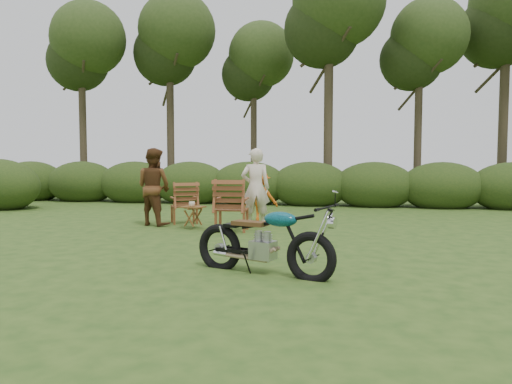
% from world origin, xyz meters
% --- Properties ---
extents(ground, '(80.00, 80.00, 0.00)m').
position_xyz_m(ground, '(0.00, 0.00, 0.00)').
color(ground, '#284717').
rests_on(ground, ground).
extents(tree_line, '(22.52, 11.62, 8.14)m').
position_xyz_m(tree_line, '(0.50, 9.74, 3.81)').
color(tree_line, '#382C1E').
rests_on(tree_line, ground).
extents(motorcycle, '(2.06, 1.31, 1.10)m').
position_xyz_m(motorcycle, '(0.27, -0.54, 0.00)').
color(motorcycle, '#0B7F96').
rests_on(motorcycle, ground).
extents(lawn_chair_right, '(0.80, 0.80, 1.07)m').
position_xyz_m(lawn_chair_right, '(-1.07, 3.06, 0.00)').
color(lawn_chair_right, brown).
rests_on(lawn_chair_right, ground).
extents(lawn_chair_left, '(0.88, 0.88, 0.95)m').
position_xyz_m(lawn_chair_left, '(-2.45, 4.03, 0.00)').
color(lawn_chair_left, brown).
rests_on(lawn_chair_left, ground).
extents(side_table, '(0.56, 0.51, 0.48)m').
position_xyz_m(side_table, '(-1.96, 3.20, 0.24)').
color(side_table, brown).
rests_on(side_table, ground).
extents(cup, '(0.15, 0.15, 0.10)m').
position_xyz_m(cup, '(-1.97, 3.17, 0.53)').
color(cup, '#F0E5C5').
rests_on(cup, side_table).
extents(adult_a, '(0.72, 0.57, 1.72)m').
position_xyz_m(adult_a, '(-0.70, 3.71, 0.00)').
color(adult_a, '#F5DECA').
rests_on(adult_a, ground).
extents(adult_b, '(1.01, 0.90, 1.73)m').
position_xyz_m(adult_b, '(-3.00, 3.57, 0.00)').
color(adult_b, '#573218').
rests_on(adult_b, ground).
extents(child, '(0.82, 0.52, 1.20)m').
position_xyz_m(child, '(-0.71, 4.42, 0.00)').
color(child, '#CF5913').
rests_on(child, ground).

